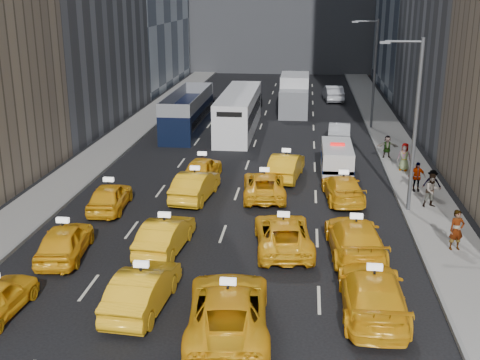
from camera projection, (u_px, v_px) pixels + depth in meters
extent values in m
plane|color=black|center=(192.00, 321.00, 21.29)|extent=(160.00, 160.00, 0.00)
cube|color=gray|center=(117.00, 142.00, 46.05)|extent=(3.00, 90.00, 0.15)
cube|color=gray|center=(397.00, 149.00, 43.86)|extent=(3.00, 90.00, 0.15)
cube|color=slate|center=(136.00, 142.00, 45.90)|extent=(0.15, 90.00, 0.18)
cube|color=slate|center=(377.00, 149.00, 44.01)|extent=(0.15, 90.00, 0.18)
cylinder|color=#595B60|center=(415.00, 129.00, 30.33)|extent=(0.20, 0.20, 9.00)
cylinder|color=#595B60|center=(404.00, 41.00, 29.13)|extent=(1.80, 0.12, 0.12)
cube|color=slate|center=(385.00, 42.00, 29.24)|extent=(0.50, 0.22, 0.12)
cylinder|color=#595B60|center=(374.00, 75.00, 49.29)|extent=(0.20, 0.20, 9.00)
cylinder|color=#595B60|center=(367.00, 21.00, 48.08)|extent=(1.80, 0.12, 0.12)
cube|color=slate|center=(355.00, 22.00, 48.19)|extent=(0.50, 0.22, 0.12)
imported|color=#FFB315|center=(143.00, 289.00, 21.91)|extent=(1.98, 4.81, 1.55)
imported|color=#FFB315|center=(228.00, 309.00, 20.44)|extent=(3.29, 6.14, 1.64)
imported|color=#FFB315|center=(373.00, 293.00, 21.54)|extent=(2.29, 5.58, 1.62)
imported|color=#FFB315|center=(65.00, 241.00, 26.14)|extent=(2.29, 4.62, 1.51)
imported|color=#FFB315|center=(165.00, 235.00, 26.82)|extent=(1.98, 4.65, 1.49)
imported|color=#FFB315|center=(283.00, 234.00, 26.97)|extent=(3.03, 5.48, 1.45)
imported|color=#FFB315|center=(355.00, 238.00, 26.33)|extent=(2.67, 5.72, 1.62)
imported|color=#FFB315|center=(110.00, 197.00, 31.83)|extent=(2.01, 4.42, 1.47)
imported|color=#FFB315|center=(195.00, 185.00, 33.50)|extent=(2.20, 4.96, 1.58)
imported|color=#FFB315|center=(264.00, 185.00, 33.85)|extent=(2.74, 5.18, 1.39)
imported|color=#FFB315|center=(343.00, 188.00, 33.30)|extent=(2.44, 5.02, 1.41)
imported|color=#FFB315|center=(202.00, 168.00, 37.00)|extent=(2.15, 4.36, 1.43)
imported|color=#FFB315|center=(286.00, 166.00, 37.15)|extent=(2.30, 4.99, 1.58)
cube|color=silver|center=(337.00, 160.00, 37.77)|extent=(2.22, 4.97, 1.94)
cylinder|color=black|center=(325.00, 176.00, 36.58)|extent=(0.28, 0.77, 0.77)
cylinder|color=black|center=(350.00, 177.00, 36.42)|extent=(0.28, 0.77, 0.77)
cylinder|color=black|center=(323.00, 162.00, 39.47)|extent=(0.28, 0.77, 0.77)
cylinder|color=black|center=(347.00, 163.00, 39.30)|extent=(0.28, 0.77, 0.77)
cube|color=navy|center=(337.00, 162.00, 37.81)|extent=(2.26, 4.97, 0.22)
cube|color=red|center=(338.00, 144.00, 37.46)|extent=(0.90, 0.38, 0.14)
cube|color=black|center=(188.00, 112.00, 49.42)|extent=(3.93, 11.25, 3.20)
cylinder|color=black|center=(162.00, 137.00, 45.48)|extent=(0.28, 1.10, 1.10)
cylinder|color=black|center=(191.00, 138.00, 45.25)|extent=(0.28, 1.10, 1.10)
cylinder|color=black|center=(186.00, 114.00, 54.21)|extent=(0.28, 1.10, 1.10)
cylinder|color=black|center=(210.00, 114.00, 53.98)|extent=(0.28, 1.10, 1.10)
cube|color=white|center=(239.00, 112.00, 49.26)|extent=(2.86, 12.70, 3.27)
cylinder|color=black|center=(215.00, 140.00, 44.56)|extent=(0.28, 1.10, 1.10)
cylinder|color=black|center=(247.00, 141.00, 44.32)|extent=(0.28, 1.10, 1.10)
cylinder|color=black|center=(233.00, 112.00, 54.85)|extent=(0.28, 1.10, 1.10)
cylinder|color=black|center=(258.00, 113.00, 54.61)|extent=(0.28, 1.10, 1.10)
cube|color=silver|center=(294.00, 94.00, 56.92)|extent=(3.10, 7.80, 3.50)
cylinder|color=black|center=(280.00, 113.00, 54.63)|extent=(0.28, 1.10, 1.10)
cylinder|color=black|center=(306.00, 113.00, 54.39)|extent=(0.28, 1.10, 1.10)
cylinder|color=black|center=(283.00, 101.00, 60.17)|extent=(0.28, 1.10, 1.10)
cylinder|color=black|center=(306.00, 102.00, 59.93)|extent=(0.28, 1.10, 1.10)
imported|color=#B8BBC0|center=(339.00, 132.00, 46.28)|extent=(1.85, 4.69, 1.52)
imported|color=black|center=(210.00, 104.00, 57.65)|extent=(2.90, 5.58, 1.50)
imported|color=slate|center=(297.00, 91.00, 64.58)|extent=(2.35, 5.65, 1.63)
imported|color=black|center=(254.00, 97.00, 61.27)|extent=(2.18, 4.54, 1.49)
imported|color=#B8BAC1|center=(333.00, 93.00, 63.28)|extent=(2.14, 5.16, 1.66)
imported|color=gray|center=(457.00, 230.00, 26.51)|extent=(0.76, 0.59, 1.84)
imported|color=gray|center=(432.00, 191.00, 31.76)|extent=(0.98, 0.69, 1.82)
imported|color=gray|center=(432.00, 183.00, 33.46)|extent=(1.04, 0.57, 1.53)
imported|color=gray|center=(417.00, 177.00, 34.34)|extent=(1.04, 0.54, 1.71)
imported|color=gray|center=(404.00, 157.00, 38.30)|extent=(0.99, 0.79, 1.78)
imported|color=gray|center=(387.00, 147.00, 41.28)|extent=(1.44, 0.45, 1.54)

